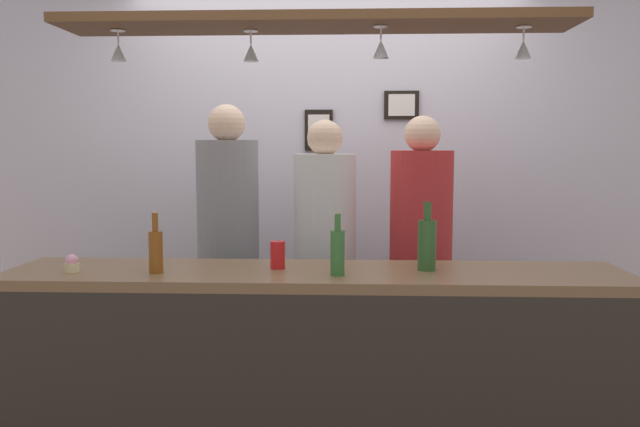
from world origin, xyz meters
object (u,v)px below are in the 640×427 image
(person_middle_white_patterned_shirt, at_px, (325,240))
(bottle_champagne_green, at_px, (427,243))
(cupcake, at_px, (72,264))
(bottle_beer_amber_tall, at_px, (156,250))
(bottle_beer_green_import, at_px, (338,251))
(picture_frame_crest, at_px, (319,130))
(drink_can, at_px, (278,255))
(picture_frame_upper_small, at_px, (401,105))
(person_left_grey_shirt, at_px, (228,229))
(person_right_red_shirt, at_px, (421,238))

(person_middle_white_patterned_shirt, height_order, bottle_champagne_green, person_middle_white_patterned_shirt)
(person_middle_white_patterned_shirt, bearing_deg, cupcake, -141.46)
(cupcake, bearing_deg, bottle_beer_amber_tall, 0.07)
(bottle_beer_green_import, relative_size, picture_frame_crest, 1.00)
(bottle_champagne_green, bearing_deg, drink_can, 179.16)
(cupcake, bearing_deg, picture_frame_upper_small, 44.54)
(person_left_grey_shirt, distance_m, bottle_beer_amber_tall, 0.85)
(person_left_grey_shirt, height_order, cupcake, person_left_grey_shirt)
(bottle_beer_amber_tall, distance_m, cupcake, 0.37)
(person_right_red_shirt, xyz_separation_m, bottle_beer_amber_tall, (-1.22, -0.84, 0.06))
(bottle_champagne_green, bearing_deg, person_right_red_shirt, 85.75)
(person_left_grey_shirt, distance_m, picture_frame_crest, 0.98)
(bottle_champagne_green, xyz_separation_m, picture_frame_upper_small, (-0.01, 1.38, 0.68))
(person_middle_white_patterned_shirt, xyz_separation_m, bottle_beer_green_import, (0.09, -0.86, 0.08))
(cupcake, height_order, picture_frame_upper_small, picture_frame_upper_small)
(person_left_grey_shirt, height_order, drink_can, person_left_grey_shirt)
(person_left_grey_shirt, bearing_deg, picture_frame_upper_small, 33.19)
(person_left_grey_shirt, bearing_deg, bottle_beer_green_import, -54.03)
(bottle_beer_amber_tall, xyz_separation_m, picture_frame_upper_small, (1.15, 1.49, 0.70))
(person_middle_white_patterned_shirt, relative_size, cupcake, 21.18)
(bottle_champagne_green, distance_m, bottle_beer_amber_tall, 1.17)
(person_right_red_shirt, distance_m, bottle_beer_amber_tall, 1.48)
(cupcake, bearing_deg, bottle_champagne_green, 4.35)
(bottle_champagne_green, distance_m, bottle_beer_green_import, 0.41)
(person_left_grey_shirt, height_order, picture_frame_upper_small, picture_frame_upper_small)
(person_middle_white_patterned_shirt, xyz_separation_m, bottle_champagne_green, (0.47, -0.72, 0.09))
(person_middle_white_patterned_shirt, bearing_deg, person_right_red_shirt, 0.00)
(drink_can, xyz_separation_m, cupcake, (-0.87, -0.13, -0.03))
(drink_can, bearing_deg, bottle_champagne_green, -0.84)
(picture_frame_upper_small, bearing_deg, person_left_grey_shirt, -146.81)
(picture_frame_upper_small, distance_m, picture_frame_crest, 0.55)
(person_right_red_shirt, relative_size, picture_frame_upper_small, 7.61)
(bottle_beer_green_import, height_order, picture_frame_upper_small, picture_frame_upper_small)
(bottle_champagne_green, xyz_separation_m, drink_can, (-0.65, 0.01, -0.06))
(bottle_beer_green_import, height_order, bottle_beer_amber_tall, same)
(person_left_grey_shirt, height_order, person_right_red_shirt, person_left_grey_shirt)
(bottle_beer_amber_tall, distance_m, picture_frame_upper_small, 2.01)
(person_right_red_shirt, bearing_deg, picture_frame_crest, 132.08)
(bottle_beer_green_import, xyz_separation_m, picture_frame_upper_small, (0.38, 1.51, 0.70))
(bottle_champagne_green, relative_size, drink_can, 2.46)
(picture_frame_crest, bearing_deg, person_right_red_shirt, -47.92)
(cupcake, bearing_deg, picture_frame_crest, 56.44)
(bottle_champagne_green, distance_m, drink_can, 0.66)
(bottle_beer_amber_tall, distance_m, picture_frame_crest, 1.71)
(picture_frame_upper_small, bearing_deg, person_middle_white_patterned_shirt, -125.32)
(bottle_beer_amber_tall, bearing_deg, drink_can, 13.89)
(bottle_champagne_green, relative_size, cupcake, 3.85)
(bottle_champagne_green, bearing_deg, picture_frame_upper_small, 90.37)
(picture_frame_upper_small, bearing_deg, drink_can, -115.24)
(person_middle_white_patterned_shirt, distance_m, picture_frame_crest, 0.90)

